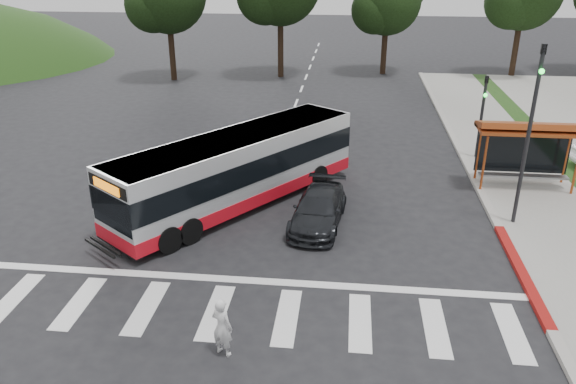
# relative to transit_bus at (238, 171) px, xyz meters

# --- Properties ---
(ground) EXTENTS (140.00, 140.00, 0.00)m
(ground) POSITION_rel_transit_bus_xyz_m (0.71, -2.12, -1.41)
(ground) COLOR black
(ground) RESTS_ON ground
(sidewalk_east) EXTENTS (4.00, 40.00, 0.12)m
(sidewalk_east) POSITION_rel_transit_bus_xyz_m (11.71, 5.88, -1.35)
(sidewalk_east) COLOR gray
(sidewalk_east) RESTS_ON ground
(curb_east) EXTENTS (0.30, 40.00, 0.15)m
(curb_east) POSITION_rel_transit_bus_xyz_m (9.71, 5.88, -1.34)
(curb_east) COLOR #9E9991
(curb_east) RESTS_ON ground
(curb_east_red) EXTENTS (0.32, 6.00, 0.15)m
(curb_east_red) POSITION_rel_transit_bus_xyz_m (9.71, -4.12, -1.34)
(curb_east_red) COLOR maroon
(curb_east_red) RESTS_ON ground
(crosswalk_ladder) EXTENTS (18.00, 2.60, 0.01)m
(crosswalk_ladder) POSITION_rel_transit_bus_xyz_m (0.71, -7.12, -1.41)
(crosswalk_ladder) COLOR silver
(crosswalk_ladder) RESTS_ON ground
(bus_shelter) EXTENTS (4.20, 1.60, 2.86)m
(bus_shelter) POSITION_rel_transit_bus_xyz_m (11.51, 2.99, 0.94)
(bus_shelter) COLOR #A0431A
(bus_shelter) RESTS_ON sidewalk_east
(traffic_signal_ne_tall) EXTENTS (0.18, 0.37, 6.50)m
(traffic_signal_ne_tall) POSITION_rel_transit_bus_xyz_m (10.31, -0.62, 2.46)
(traffic_signal_ne_tall) COLOR black
(traffic_signal_ne_tall) RESTS_ON ground
(traffic_signal_ne_short) EXTENTS (0.18, 0.37, 4.00)m
(traffic_signal_ne_short) POSITION_rel_transit_bus_xyz_m (10.31, 6.37, 1.06)
(traffic_signal_ne_short) COLOR black
(traffic_signal_ne_short) RESTS_ON ground
(transit_bus) EXTENTS (8.42, 10.22, 2.83)m
(transit_bus) POSITION_rel_transit_bus_xyz_m (0.00, 0.00, 0.00)
(transit_bus) COLOR silver
(transit_bus) RESTS_ON ground
(pedestrian) EXTENTS (0.69, 0.59, 1.60)m
(pedestrian) POSITION_rel_transit_bus_xyz_m (1.29, -8.78, -0.62)
(pedestrian) COLOR silver
(pedestrian) RESTS_ON ground
(dark_sedan) EXTENTS (2.17, 4.36, 1.22)m
(dark_sedan) POSITION_rel_transit_bus_xyz_m (3.21, -1.38, -0.81)
(dark_sedan) COLOR black
(dark_sedan) RESTS_ON ground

